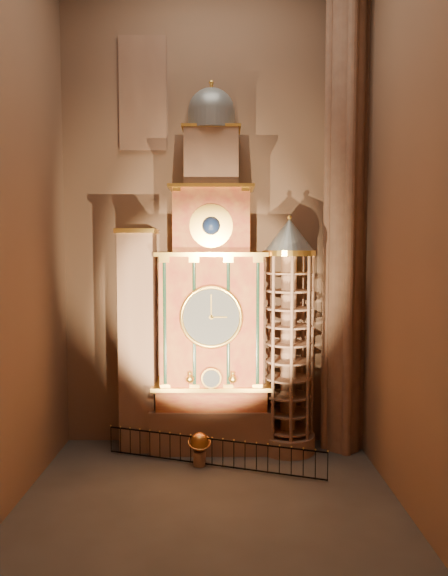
{
  "coord_description": "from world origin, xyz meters",
  "views": [
    {
      "loc": [
        0.48,
        -18.42,
        9.15
      ],
      "look_at": [
        0.56,
        3.0,
        7.65
      ],
      "focal_mm": 32.0,
      "sensor_mm": 36.0,
      "label": 1
    }
  ],
  "objects_px": {
    "astronomical_clock": "(212,306)",
    "celestial_globe": "(199,446)",
    "portrait_tower": "(138,339)",
    "stair_turret": "(288,338)",
    "iron_railing": "(212,452)"
  },
  "relations": [
    {
      "from": "celestial_globe",
      "to": "stair_turret",
      "type": "bearing_deg",
      "value": 22.58
    },
    {
      "from": "astronomical_clock",
      "to": "stair_turret",
      "type": "distance_m",
      "value": 3.78
    },
    {
      "from": "stair_turret",
      "to": "iron_railing",
      "type": "xyz_separation_m",
      "value": [
        -3.45,
        -1.84,
        -4.62
      ]
    },
    {
      "from": "astronomical_clock",
      "to": "celestial_globe",
      "type": "relative_size",
      "value": 11.64
    },
    {
      "from": "portrait_tower",
      "to": "astronomical_clock",
      "type": "bearing_deg",
      "value": -0.29
    },
    {
      "from": "portrait_tower",
      "to": "iron_railing",
      "type": "distance_m",
      "value": 6.06
    },
    {
      "from": "portrait_tower",
      "to": "iron_railing",
      "type": "relative_size",
      "value": 1.1
    },
    {
      "from": "astronomical_clock",
      "to": "iron_railing",
      "type": "bearing_deg",
      "value": -88.74
    },
    {
      "from": "astronomical_clock",
      "to": "iron_railing",
      "type": "height_order",
      "value": "astronomical_clock"
    },
    {
      "from": "astronomical_clock",
      "to": "stair_turret",
      "type": "height_order",
      "value": "astronomical_clock"
    },
    {
      "from": "portrait_tower",
      "to": "stair_turret",
      "type": "height_order",
      "value": "stair_turret"
    },
    {
      "from": "portrait_tower",
      "to": "iron_railing",
      "type": "height_order",
      "value": "portrait_tower"
    },
    {
      "from": "astronomical_clock",
      "to": "portrait_tower",
      "type": "relative_size",
      "value": 1.64
    },
    {
      "from": "portrait_tower",
      "to": "celestial_globe",
      "type": "xyz_separation_m",
      "value": [
        2.9,
        -1.94,
        -4.29
      ]
    },
    {
      "from": "astronomical_clock",
      "to": "celestial_globe",
      "type": "xyz_separation_m",
      "value": [
        -0.5,
        -1.93,
        -5.82
      ]
    }
  ]
}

